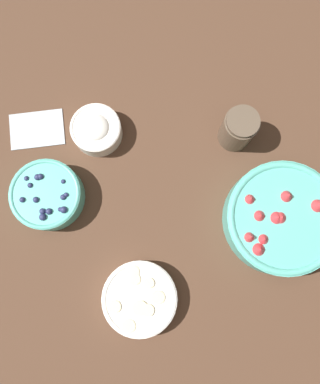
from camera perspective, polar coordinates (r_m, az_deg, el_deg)
name	(u,v)px	position (r m, az deg, el deg)	size (l,w,h in m)	color
ground_plane	(168,203)	(0.88, 1.26, -1.70)	(4.00, 4.00, 0.00)	#4C3323
bowl_strawberries	(281,218)	(0.88, 18.03, -3.84)	(0.25, 0.25, 0.09)	#56B7A8
bowl_blueberries	(47,195)	(0.89, -16.81, -0.49)	(0.16, 0.16, 0.07)	#56B7A8
bowl_bananas	(140,298)	(0.85, -3.11, -15.87)	(0.16, 0.16, 0.05)	white
bowl_cream	(96,130)	(0.90, -9.69, 9.34)	(0.12, 0.12, 0.06)	white
jar_chocolate	(238,129)	(0.89, 11.77, 9.31)	(0.08, 0.08, 0.11)	brown
napkin	(37,129)	(0.97, -18.28, 9.07)	(0.14, 0.11, 0.01)	#B2BCC6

